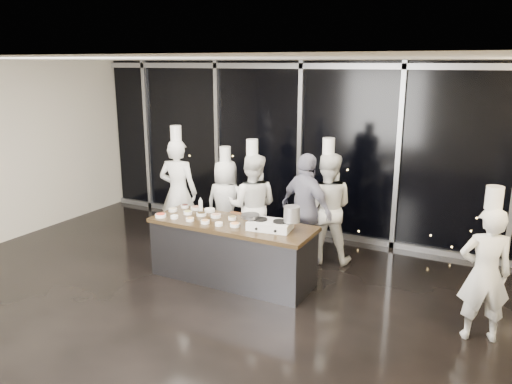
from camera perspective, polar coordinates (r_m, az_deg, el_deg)
ground at (r=6.94m, az=-6.56°, el=-12.63°), size 9.00×9.00×0.00m
room_shell at (r=6.14m, az=-5.81°, el=5.93°), size 9.02×7.02×3.21m
window_wall at (r=9.33m, az=5.11°, el=4.89°), size 8.90×0.11×3.20m
demo_counter at (r=7.44m, az=-2.74°, el=-6.77°), size 2.46×0.86×0.90m
stove at (r=6.98m, az=1.62°, el=-3.77°), size 0.64×0.44×0.14m
frying_pan at (r=7.05m, az=-0.73°, el=-2.72°), size 0.47×0.30×0.04m
stock_pot at (r=6.85m, az=4.12°, el=-2.53°), size 0.25×0.25×0.22m
prep_bowls at (r=7.61m, az=-6.62°, el=-2.59°), size 1.38×0.75×0.05m
squeeze_bottle at (r=7.83m, az=-6.34°, el=-1.46°), size 0.06×0.06×0.23m
chef_far_left at (r=8.86m, az=-8.88°, el=0.06°), size 0.77×0.59×2.12m
chef_left at (r=8.67m, az=-3.45°, el=-1.29°), size 0.79×0.54×1.79m
chef_center at (r=8.18m, az=-0.43°, el=-1.57°), size 1.01×0.88×1.98m
guest at (r=7.90m, az=5.76°, el=-2.07°), size 1.15×0.84×1.81m
chef_right at (r=8.07m, az=8.04°, el=-1.76°), size 1.03×0.89×2.03m
chef_side at (r=6.35m, az=24.70°, el=-8.37°), size 0.69×0.56×1.85m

